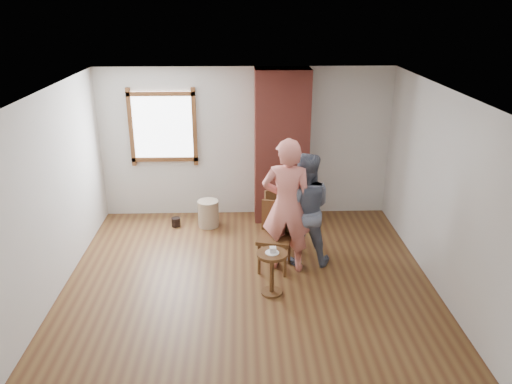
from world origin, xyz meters
TOP-DOWN VIEW (x-y plane):
  - ground at (0.00, 0.00)m, footprint 5.50×5.50m
  - room_shell at (-0.06, 0.61)m, footprint 5.04×5.52m
  - brick_chimney at (0.60, 2.50)m, footprint 0.90×0.50m
  - stoneware_crock at (-0.65, 2.19)m, footprint 0.44×0.44m
  - dark_pot at (-1.20, 2.19)m, footprint 0.16×0.16m
  - dining_chair_left at (0.40, 0.78)m, footprint 0.55×0.55m
  - dining_chair_right at (0.52, 1.37)m, footprint 0.55×0.55m
  - side_table at (0.30, 0.06)m, footprint 0.40×0.40m
  - cake_plate at (0.30, 0.06)m, footprint 0.18×0.18m
  - cake_slice at (0.31, 0.06)m, footprint 0.08×0.07m
  - man at (0.80, 0.91)m, footprint 0.87×0.70m
  - person_pink at (0.54, 0.73)m, footprint 0.78×0.59m

SIDE VIEW (x-z plane):
  - ground at x=0.00m, z-range 0.00..0.00m
  - dark_pot at x=-1.20m, z-range 0.00..0.15m
  - stoneware_crock at x=-0.65m, z-range 0.00..0.45m
  - side_table at x=0.30m, z-range 0.10..0.70m
  - dining_chair_right at x=0.52m, z-range 0.06..0.98m
  - dining_chair_left at x=0.40m, z-range 0.06..1.03m
  - cake_plate at x=0.30m, z-range 0.60..0.61m
  - cake_slice at x=0.31m, z-range 0.61..0.67m
  - man at x=0.80m, z-range 0.00..1.67m
  - person_pink at x=0.54m, z-range 0.00..1.93m
  - brick_chimney at x=0.60m, z-range 0.00..2.60m
  - room_shell at x=-0.06m, z-range 0.50..3.12m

